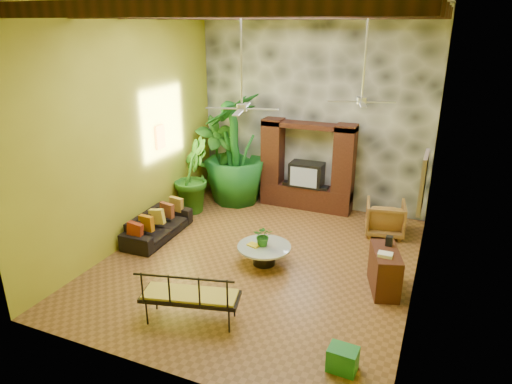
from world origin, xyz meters
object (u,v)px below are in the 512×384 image
at_px(iron_bench, 188,295).
at_px(green_bin, 343,359).
at_px(ceiling_fan_back, 362,90).
at_px(coffee_table, 264,252).
at_px(tall_plant_b, 191,176).
at_px(tall_plant_c, 235,149).
at_px(entertainment_center, 307,172).
at_px(sofa, 158,225).
at_px(wicker_armchair, 385,218).
at_px(ceiling_fan_front, 242,96).
at_px(tall_plant_a, 218,158).
at_px(side_console, 385,270).

relative_size(iron_bench, green_bin, 4.11).
bearing_deg(ceiling_fan_back, coffee_table, -138.45).
bearing_deg(iron_bench, tall_plant_b, 105.47).
bearing_deg(tall_plant_c, ceiling_fan_back, -24.85).
bearing_deg(entertainment_center, sofa, -130.36).
bearing_deg(ceiling_fan_back, wicker_armchair, 62.67).
height_order(ceiling_fan_back, wicker_armchair, ceiling_fan_back).
height_order(entertainment_center, tall_plant_b, entertainment_center).
bearing_deg(ceiling_fan_front, entertainment_center, 86.76).
bearing_deg(iron_bench, entertainment_center, 73.08).
distance_m(wicker_armchair, tall_plant_c, 4.22).
bearing_deg(tall_plant_a, wicker_armchair, -7.39).
height_order(ceiling_fan_back, coffee_table, ceiling_fan_back).
bearing_deg(green_bin, entertainment_center, 112.10).
bearing_deg(tall_plant_c, entertainment_center, 9.71).
distance_m(ceiling_fan_front, iron_bench, 3.49).
height_order(wicker_armchair, coffee_table, wicker_armchair).
bearing_deg(coffee_table, entertainment_center, 92.24).
bearing_deg(tall_plant_b, ceiling_fan_back, -7.98).
height_order(entertainment_center, ceiling_fan_back, ceiling_fan_back).
relative_size(ceiling_fan_back, sofa, 0.97).
distance_m(ceiling_fan_back, tall_plant_a, 4.94).
distance_m(ceiling_fan_front, ceiling_fan_back, 2.41).
xyz_separation_m(wicker_armchair, tall_plant_b, (-4.81, -0.48, 0.55)).
xyz_separation_m(entertainment_center, ceiling_fan_back, (1.60, -1.94, 2.44)).
xyz_separation_m(sofa, tall_plant_b, (-0.08, 1.69, 0.67)).
height_order(entertainment_center, ceiling_fan_front, ceiling_fan_front).
bearing_deg(coffee_table, tall_plant_b, 145.59).
bearing_deg(coffee_table, green_bin, -47.77).
bearing_deg(tall_plant_a, side_console, -31.33).
bearing_deg(side_console, coffee_table, 161.72).
bearing_deg(green_bin, tall_plant_c, 128.20).
bearing_deg(coffee_table, ceiling_fan_front, -137.98).
xyz_separation_m(ceiling_fan_back, tall_plant_b, (-4.25, 0.60, -2.45)).
distance_m(tall_plant_b, tall_plant_c, 1.38).
bearing_deg(tall_plant_b, sofa, -87.42).
height_order(ceiling_fan_back, tall_plant_b, ceiling_fan_back).
distance_m(ceiling_fan_front, green_bin, 4.57).
distance_m(tall_plant_c, iron_bench, 5.54).
relative_size(entertainment_center, ceiling_fan_back, 1.29).
bearing_deg(iron_bench, sofa, 118.52).
bearing_deg(side_console, entertainment_center, 109.76).
height_order(tall_plant_c, coffee_table, tall_plant_c).
height_order(coffee_table, iron_bench, iron_bench).
xyz_separation_m(ceiling_fan_back, iron_bench, (-1.86, -3.59, -2.87)).
relative_size(ceiling_fan_front, tall_plant_c, 0.63).
bearing_deg(tall_plant_c, ceiling_fan_front, -62.34).
distance_m(wicker_armchair, coffee_table, 3.14).
relative_size(ceiling_fan_back, side_console, 1.90).
relative_size(ceiling_fan_back, green_bin, 4.55).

